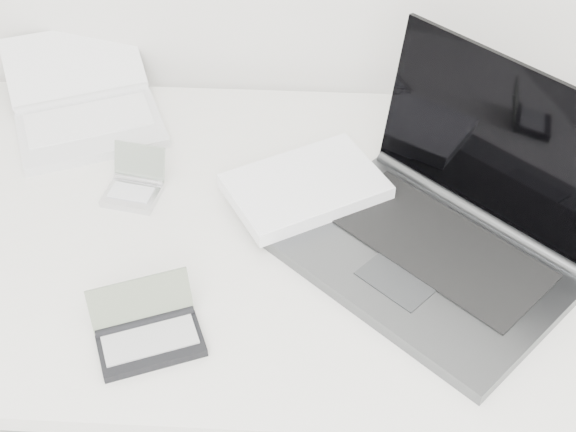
# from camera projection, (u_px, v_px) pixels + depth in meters

# --- Properties ---
(desk) EXTENTS (1.60, 0.80, 0.73)m
(desk) POSITION_uv_depth(u_px,v_px,m) (306.00, 245.00, 1.40)
(desk) COLOR white
(desk) RESTS_ON ground
(laptop_large) EXTENTS (0.65, 0.55, 0.30)m
(laptop_large) POSITION_uv_depth(u_px,v_px,m) (415.00, 219.00, 1.31)
(laptop_large) COLOR #515355
(laptop_large) RESTS_ON desk
(netbook_open_white) EXTENTS (0.38, 0.42, 0.10)m
(netbook_open_white) POSITION_uv_depth(u_px,v_px,m) (86.00, 110.00, 1.57)
(netbook_open_white) COLOR silver
(netbook_open_white) RESTS_ON desk
(pda_silver) EXTENTS (0.11, 0.12, 0.08)m
(pda_silver) POSITION_uv_depth(u_px,v_px,m) (134.00, 186.00, 1.42)
(pda_silver) COLOR silver
(pda_silver) RESTS_ON desk
(palmtop_charcoal) EXTENTS (0.18, 0.16, 0.08)m
(palmtop_charcoal) POSITION_uv_depth(u_px,v_px,m) (148.00, 333.00, 1.18)
(palmtop_charcoal) COLOR black
(palmtop_charcoal) RESTS_ON desk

